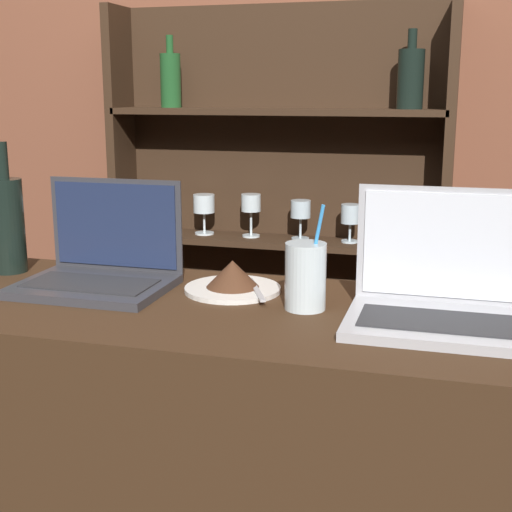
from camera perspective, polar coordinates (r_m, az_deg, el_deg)
back_wall at (r=2.40m, az=4.32°, el=11.76°), size 7.00×0.06×2.70m
back_shelf at (r=2.39m, az=1.81°, el=0.34°), size 1.11×0.18×1.67m
laptop_near at (r=1.58m, az=-12.29°, el=-0.68°), size 0.32×0.24×0.23m
laptop_far at (r=1.34m, az=14.91°, el=-3.06°), size 0.35×0.24×0.24m
cake_plate at (r=1.51m, az=-1.87°, el=-1.88°), size 0.20×0.20×0.07m
water_glass at (r=1.38m, az=3.99°, el=-1.61°), size 0.08×0.08×0.21m
wine_bottle_dark at (r=1.75m, az=-19.32°, el=2.51°), size 0.08×0.08×0.30m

